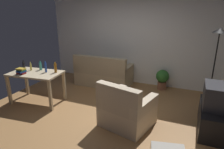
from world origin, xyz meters
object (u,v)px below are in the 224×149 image
object	(u,v)px
bottle_squat	(31,67)
bottle_amber	(55,68)
tv	(216,96)
bottle_blue	(46,67)
tv_stand	(212,118)
desk	(36,77)
bottle_tall	(40,66)
couch	(103,75)
book_stack	(21,71)
bottle_dark	(24,65)
potted_plant	(162,78)
armchair	(126,110)
torchiere_lamp	(217,46)

from	to	relation	value
bottle_squat	bottle_amber	bearing A→B (deg)	7.09
tv	bottle_blue	distance (m)	3.67
tv_stand	bottle_blue	size ratio (longest dim) A/B	4.09
tv_stand	bottle_amber	bearing A→B (deg)	91.97
desk	bottle_tall	world-z (taller)	bottle_tall
couch	book_stack	world-z (taller)	couch
couch	bottle_squat	size ratio (longest dim) A/B	7.74
bottle_tall	bottle_amber	world-z (taller)	bottle_amber
bottle_dark	book_stack	bearing A→B (deg)	-53.61
bottle_dark	book_stack	world-z (taller)	bottle_dark
bottle_dark	bottle_amber	size ratio (longest dim) A/B	0.90
bottle_dark	tv_stand	bearing A→B (deg)	2.56
tv_stand	potted_plant	world-z (taller)	potted_plant
desk	armchair	size ratio (longest dim) A/B	1.17
tv_stand	tv	distance (m)	0.46
potted_plant	desk	bearing A→B (deg)	-143.42
armchair	bottle_dark	distance (m)	2.86
tv	bottle_amber	distance (m)	3.44
potted_plant	torchiere_lamp	bearing A→B (deg)	-24.84
armchair	bottle_dark	bearing A→B (deg)	8.53
bottle_squat	armchair	bearing A→B (deg)	-5.97
torchiere_lamp	book_stack	world-z (taller)	torchiere_lamp
bottle_tall	bottle_blue	size ratio (longest dim) A/B	0.82
couch	desk	world-z (taller)	couch
couch	bottle_amber	size ratio (longest dim) A/B	6.33
couch	bottle_dark	bearing A→B (deg)	47.13
torchiere_lamp	armchair	bearing A→B (deg)	-134.03
bottle_dark	bottle_blue	world-z (taller)	bottle_blue
potted_plant	armchair	bearing A→B (deg)	-99.27
armchair	bottle_amber	distance (m)	2.00
torchiere_lamp	bottle_blue	world-z (taller)	torchiere_lamp
bottle_tall	bottle_amber	distance (m)	0.48
bottle_amber	tv	bearing A→B (deg)	1.97
potted_plant	bottle_squat	xyz separation A→B (m)	(-2.91, -1.88, 0.52)
desk	bottle_blue	size ratio (longest dim) A/B	4.71
bottle_tall	desk	bearing A→B (deg)	-81.34
tv_stand	book_stack	world-z (taller)	book_stack
couch	book_stack	bearing A→B (deg)	57.11
torchiere_lamp	desk	size ratio (longest dim) A/B	1.43
couch	bottle_blue	bearing A→B (deg)	63.60
couch	desk	xyz separation A→B (m)	(-0.99, -1.68, 0.34)
potted_plant	bottle_dark	distance (m)	3.70
torchiere_lamp	desk	world-z (taller)	torchiere_lamp
torchiere_lamp	bottle_dark	bearing A→B (deg)	-163.05
bottle_tall	bottle_blue	xyz separation A→B (m)	(0.25, -0.10, 0.02)
bottle_dark	bottle_amber	world-z (taller)	bottle_amber
potted_plant	bottle_amber	xyz separation A→B (m)	(-2.24, -1.80, 0.54)
armchair	bottle_blue	world-z (taller)	bottle_blue
armchair	bottle_blue	distance (m)	2.20
potted_plant	bottle_tall	distance (m)	3.28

